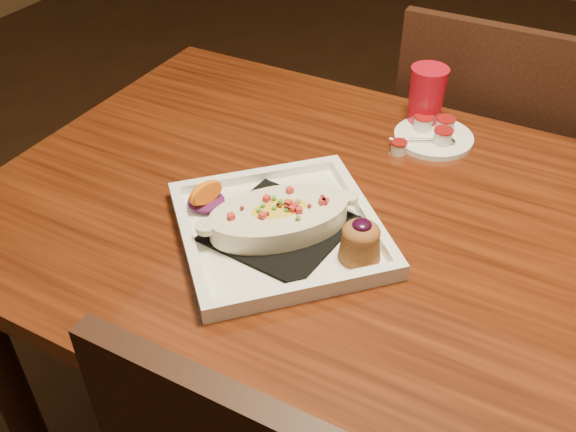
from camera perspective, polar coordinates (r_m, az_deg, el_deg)
The scene contains 6 objects.
table at distance 1.15m, azimuth 9.70°, elevation -5.28°, with size 1.50×0.90×0.75m.
chair_far at distance 1.73m, azimuth 16.51°, elevation 4.22°, with size 0.42×0.42×0.93m.
plate at distance 1.05m, azimuth -0.31°, elevation -0.76°, with size 0.45×0.45×0.08m.
saucer at distance 1.34m, azimuth 12.82°, elevation 7.04°, with size 0.16×0.16×0.11m.
creamer_loose at distance 1.28m, azimuth 9.82°, elevation 6.05°, with size 0.03×0.03×0.03m.
red_tumbler at distance 1.36m, azimuth 12.19°, elevation 10.29°, with size 0.08×0.08×0.13m, color red.
Camera 1 is at (0.22, -0.81, 1.44)m, focal length 40.00 mm.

